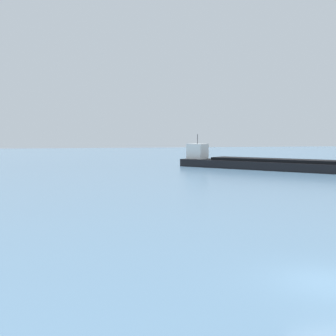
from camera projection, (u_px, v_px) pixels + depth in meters
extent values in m
plane|color=slate|center=(330.00, 283.00, 16.00)|extent=(400.00, 400.00, 0.00)
cube|color=black|center=(269.00, 166.00, 71.00)|extent=(24.24, 29.47, 1.37)
cube|color=black|center=(278.00, 160.00, 70.02)|extent=(17.57, 21.09, 0.50)
cube|color=white|center=(197.00, 151.00, 79.68)|extent=(4.14, 4.22, 2.80)
cylinder|color=#333338|center=(197.00, 139.00, 79.51)|extent=(0.12, 0.12, 1.80)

